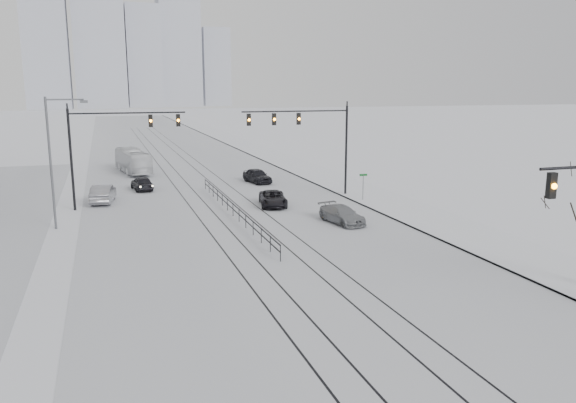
# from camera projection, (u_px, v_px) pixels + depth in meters

# --- Properties ---
(road) EXTENTS (22.00, 260.00, 0.02)m
(road) POSITION_uv_depth(u_px,v_px,m) (180.00, 165.00, 70.51)
(road) COLOR silver
(road) RESTS_ON ground
(sidewalk_east) EXTENTS (5.00, 260.00, 0.16)m
(sidewalk_east) POSITION_uv_depth(u_px,v_px,m) (283.00, 160.00, 74.63)
(sidewalk_east) COLOR silver
(sidewalk_east) RESTS_ON ground
(curb) EXTENTS (0.10, 260.00, 0.12)m
(curb) POSITION_uv_depth(u_px,v_px,m) (265.00, 161.00, 73.89)
(curb) COLOR gray
(curb) RESTS_ON ground
(tram_rails) EXTENTS (5.30, 180.00, 0.01)m
(tram_rails) POSITION_uv_depth(u_px,v_px,m) (209.00, 193.00, 51.90)
(tram_rails) COLOR black
(tram_rails) RESTS_ON ground
(skyline) EXTENTS (96.00, 48.00, 72.00)m
(skyline) POSITION_uv_depth(u_px,v_px,m) (128.00, 42.00, 264.75)
(skyline) COLOR #ABAFBC
(skyline) RESTS_ON ground
(traffic_mast_ne) EXTENTS (9.60, 0.37, 8.00)m
(traffic_mast_ne) POSITION_uv_depth(u_px,v_px,m) (311.00, 132.00, 48.59)
(traffic_mast_ne) COLOR black
(traffic_mast_ne) RESTS_ON ground
(traffic_mast_nw) EXTENTS (9.10, 0.37, 8.00)m
(traffic_mast_nw) POSITION_uv_depth(u_px,v_px,m) (110.00, 139.00, 44.45)
(traffic_mast_nw) COLOR black
(traffic_mast_nw) RESTS_ON ground
(street_light_west) EXTENTS (2.73, 0.25, 9.00)m
(street_light_west) POSITION_uv_depth(u_px,v_px,m) (55.00, 154.00, 37.81)
(street_light_west) COLOR #595B60
(street_light_west) RESTS_ON ground
(median_fence) EXTENTS (0.06, 24.00, 1.00)m
(median_fence) POSITION_uv_depth(u_px,v_px,m) (233.00, 209.00, 42.49)
(median_fence) COLOR black
(median_fence) RESTS_ON ground
(street_sign) EXTENTS (0.70, 0.06, 2.40)m
(street_sign) POSITION_uv_depth(u_px,v_px,m) (363.00, 183.00, 47.75)
(street_sign) COLOR #595B60
(street_sign) RESTS_ON ground
(sedan_sb_inner) EXTENTS (2.10, 4.15, 1.36)m
(sedan_sb_inner) POSITION_uv_depth(u_px,v_px,m) (142.00, 183.00, 53.16)
(sedan_sb_inner) COLOR black
(sedan_sb_inner) RESTS_ON ground
(sedan_sb_outer) EXTENTS (2.28, 4.83, 1.53)m
(sedan_sb_outer) POSITION_uv_depth(u_px,v_px,m) (103.00, 194.00, 47.41)
(sedan_sb_outer) COLOR gray
(sedan_sb_outer) RESTS_ON ground
(sedan_nb_front) EXTENTS (2.88, 4.79, 1.24)m
(sedan_nb_front) POSITION_uv_depth(u_px,v_px,m) (273.00, 199.00, 46.05)
(sedan_nb_front) COLOR black
(sedan_nb_front) RESTS_ON ground
(sedan_nb_right) EXTENTS (2.51, 4.57, 1.25)m
(sedan_nb_right) POSITION_uv_depth(u_px,v_px,m) (342.00, 215.00, 40.21)
(sedan_nb_right) COLOR gray
(sedan_nb_right) RESTS_ON ground
(sedan_nb_far) EXTENTS (2.46, 4.48, 1.44)m
(sedan_nb_far) POSITION_uv_depth(u_px,v_px,m) (257.00, 176.00, 57.26)
(sedan_nb_far) COLOR black
(sedan_nb_far) RESTS_ON ground
(box_truck) EXTENTS (3.73, 9.76, 2.65)m
(box_truck) POSITION_uv_depth(u_px,v_px,m) (133.00, 161.00, 63.95)
(box_truck) COLOR white
(box_truck) RESTS_ON ground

